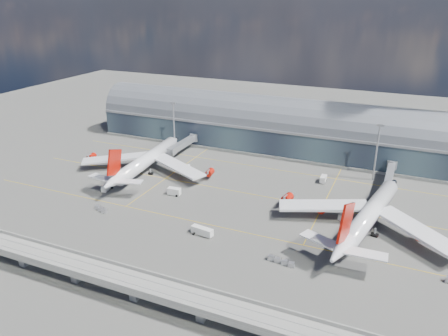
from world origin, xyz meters
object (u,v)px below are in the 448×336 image
at_px(airliner_right, 369,216).
at_px(service_truck_2, 202,231).
at_px(service_truck_1, 174,192).
at_px(service_truck_4, 323,179).
at_px(floodlight_mast_right, 377,151).
at_px(service_truck_5, 187,170).
at_px(service_truck_3, 345,216).
at_px(cargo_train_0, 101,209).
at_px(floodlight_mast_left, 174,125).
at_px(airliner_left, 146,161).
at_px(cargo_train_1, 281,261).
at_px(service_truck_0, 107,187).

height_order(airliner_right, service_truck_2, airliner_right).
relative_size(airliner_right, service_truck_1, 12.61).
bearing_deg(service_truck_4, floodlight_mast_right, 28.29).
relative_size(service_truck_1, service_truck_4, 1.09).
distance_m(service_truck_2, service_truck_5, 55.18).
bearing_deg(service_truck_3, cargo_train_0, -128.28).
bearing_deg(floodlight_mast_left, service_truck_2, -54.49).
height_order(airliner_left, cargo_train_1, airliner_left).
distance_m(service_truck_1, service_truck_5, 22.89).
distance_m(airliner_right, service_truck_5, 84.23).
relative_size(service_truck_4, cargo_train_0, 0.75).
relative_size(service_truck_0, cargo_train_1, 0.72).
xyz_separation_m(airliner_left, service_truck_1, (23.74, -15.92, -4.32)).
bearing_deg(floodlight_mast_right, airliner_left, -161.40).
bearing_deg(service_truck_0, service_truck_3, -3.67).
bearing_deg(service_truck_5, service_truck_1, -105.82).
relative_size(floodlight_mast_right, cargo_train_1, 2.83).
bearing_deg(floodlight_mast_left, service_truck_5, -50.84).
distance_m(airliner_right, cargo_train_1, 38.20).
height_order(floodlight_mast_right, service_truck_2, floodlight_mast_right).
xyz_separation_m(service_truck_1, service_truck_5, (-5.70, 22.17, 0.14)).
relative_size(service_truck_5, cargo_train_1, 0.80).
bearing_deg(cargo_train_0, airliner_left, -10.10).
bearing_deg(airliner_right, service_truck_4, 132.52).
height_order(airliner_left, service_truck_4, airliner_left).
height_order(service_truck_0, service_truck_3, service_truck_0).
xyz_separation_m(service_truck_4, cargo_train_0, (-71.81, -61.04, -0.69)).
bearing_deg(service_truck_1, service_truck_3, -88.70).
bearing_deg(cargo_train_0, floodlight_mast_right, -69.33).
relative_size(floodlight_mast_right, cargo_train_0, 3.83).
bearing_deg(service_truck_4, service_truck_2, -115.95).
xyz_separation_m(service_truck_2, service_truck_5, (-30.27, 46.13, 0.21)).
bearing_deg(service_truck_4, airliner_left, -165.30).
bearing_deg(floodlight_mast_right, cargo_train_0, -141.78).
bearing_deg(service_truck_2, service_truck_1, 53.26).
bearing_deg(floodlight_mast_left, cargo_train_0, -83.25).
distance_m(floodlight_mast_right, service_truck_0, 116.19).
height_order(service_truck_3, service_truck_5, service_truck_5).
bearing_deg(cargo_train_1, service_truck_2, 70.65).
distance_m(service_truck_0, service_truck_4, 93.01).
xyz_separation_m(airliner_right, service_truck_4, (-22.61, 35.96, -4.25)).
height_order(service_truck_5, cargo_train_0, service_truck_5).
relative_size(service_truck_1, cargo_train_0, 0.82).
bearing_deg(cargo_train_1, service_truck_0, 66.14).
xyz_separation_m(airliner_left, cargo_train_1, (77.89, -45.47, -5.10)).
bearing_deg(service_truck_3, cargo_train_1, -77.77).
height_order(service_truck_0, service_truck_4, service_truck_4).
height_order(service_truck_0, service_truck_2, service_truck_2).
xyz_separation_m(service_truck_5, cargo_train_0, (-12.88, -45.76, -0.93)).
bearing_deg(service_truck_0, cargo_train_0, -71.05).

